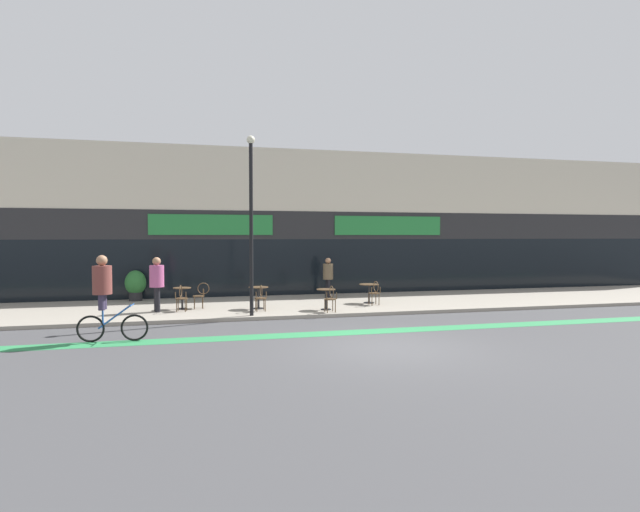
# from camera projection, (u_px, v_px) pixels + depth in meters

# --- Properties ---
(ground_plane) EXTENTS (120.00, 120.00, 0.00)m
(ground_plane) POSITION_uv_depth(u_px,v_px,m) (389.00, 347.00, 11.90)
(ground_plane) COLOR #424244
(sidewalk_slab) EXTENTS (40.00, 5.50, 0.12)m
(sidewalk_slab) POSITION_uv_depth(u_px,v_px,m) (319.00, 304.00, 18.94)
(sidewalk_slab) COLOR gray
(sidewalk_slab) RESTS_ON ground
(storefront_facade) EXTENTS (40.00, 4.06, 6.38)m
(storefront_facade) POSITION_uv_depth(u_px,v_px,m) (295.00, 225.00, 23.39)
(storefront_facade) COLOR beige
(storefront_facade) RESTS_ON ground
(bike_lane_stripe) EXTENTS (36.00, 0.70, 0.01)m
(bike_lane_stripe) POSITION_uv_depth(u_px,v_px,m) (363.00, 332.00, 13.81)
(bike_lane_stripe) COLOR #2D844C
(bike_lane_stripe) RESTS_ON ground
(bistro_table_0) EXTENTS (0.61, 0.61, 0.75)m
(bistro_table_0) POSITION_uv_depth(u_px,v_px,m) (182.00, 294.00, 17.31)
(bistro_table_0) COLOR black
(bistro_table_0) RESTS_ON sidewalk_slab
(bistro_table_1) EXTENTS (0.68, 0.68, 0.77)m
(bistro_table_1) POSITION_uv_depth(u_px,v_px,m) (259.00, 293.00, 17.37)
(bistro_table_1) COLOR black
(bistro_table_1) RESTS_ON sidewalk_slab
(bistro_table_2) EXTENTS (0.65, 0.65, 0.72)m
(bistro_table_2) POSITION_uv_depth(u_px,v_px,m) (326.00, 295.00, 17.13)
(bistro_table_2) COLOR black
(bistro_table_2) RESTS_ON sidewalk_slab
(bistro_table_3) EXTENTS (0.74, 0.74, 0.72)m
(bistro_table_3) POSITION_uv_depth(u_px,v_px,m) (369.00, 289.00, 18.84)
(bistro_table_3) COLOR black
(bistro_table_3) RESTS_ON sidewalk_slab
(cafe_chair_0_near) EXTENTS (0.45, 0.60, 0.90)m
(cafe_chair_0_near) POSITION_uv_depth(u_px,v_px,m) (181.00, 296.00, 16.70)
(cafe_chair_0_near) COLOR #4C3823
(cafe_chair_0_near) RESTS_ON sidewalk_slab
(cafe_chair_0_side) EXTENTS (0.58, 0.41, 0.90)m
(cafe_chair_0_side) POSITION_uv_depth(u_px,v_px,m) (201.00, 294.00, 17.46)
(cafe_chair_0_side) COLOR #4C3823
(cafe_chair_0_side) RESTS_ON sidewalk_slab
(cafe_chair_1_near) EXTENTS (0.41, 0.58, 0.90)m
(cafe_chair_1_near) POSITION_uv_depth(u_px,v_px,m) (261.00, 296.00, 16.76)
(cafe_chair_1_near) COLOR #4C3823
(cafe_chair_1_near) RESTS_ON sidewalk_slab
(cafe_chair_2_near) EXTENTS (0.42, 0.58, 0.90)m
(cafe_chair_2_near) POSITION_uv_depth(u_px,v_px,m) (331.00, 297.00, 16.52)
(cafe_chair_2_near) COLOR #4C3823
(cafe_chair_2_near) RESTS_ON sidewalk_slab
(cafe_chair_3_near) EXTENTS (0.43, 0.59, 0.90)m
(cafe_chair_3_near) POSITION_uv_depth(u_px,v_px,m) (375.00, 291.00, 18.24)
(cafe_chair_3_near) COLOR #4C3823
(cafe_chair_3_near) RESTS_ON sidewalk_slab
(planter_pot) EXTENTS (0.80, 0.80, 1.19)m
(planter_pot) POSITION_uv_depth(u_px,v_px,m) (136.00, 284.00, 19.52)
(planter_pot) COLOR #232326
(planter_pot) RESTS_ON sidewalk_slab
(lamp_post) EXTENTS (0.26, 0.26, 5.70)m
(lamp_post) POSITION_uv_depth(u_px,v_px,m) (251.00, 213.00, 15.78)
(lamp_post) COLOR black
(lamp_post) RESTS_ON sidewalk_slab
(cyclist_0) EXTENTS (1.73, 0.54, 2.18)m
(cyclist_0) POSITION_uv_depth(u_px,v_px,m) (104.00, 291.00, 12.47)
(cyclist_0) COLOR black
(cyclist_0) RESTS_ON ground
(pedestrian_near_end) EXTENTS (0.58, 0.58, 1.83)m
(pedestrian_near_end) POSITION_uv_depth(u_px,v_px,m) (157.00, 279.00, 16.63)
(pedestrian_near_end) COLOR black
(pedestrian_near_end) RESTS_ON sidewalk_slab
(pedestrian_far_end) EXTENTS (0.49, 0.49, 1.64)m
(pedestrian_far_end) POSITION_uv_depth(u_px,v_px,m) (328.00, 274.00, 20.61)
(pedestrian_far_end) COLOR black
(pedestrian_far_end) RESTS_ON sidewalk_slab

